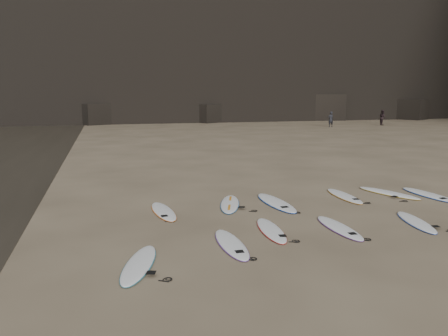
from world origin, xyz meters
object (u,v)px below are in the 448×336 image
object	(u,v)px
surfboard_3	(339,227)
person_b	(383,118)
surfboard_9	(389,193)
surfboard_8	(344,196)
surfboard_1	(231,244)
surfboard_4	(416,222)
surfboard_7	(276,202)
surfboard_2	(271,230)
surfboard_0	(139,264)
person_a	(331,119)
surfboard_6	(230,204)
surfboard_5	(163,211)
surfboard_10	(429,195)

from	to	relation	value
surfboard_3	person_b	size ratio (longest dim) A/B	1.29
surfboard_9	surfboard_8	bearing A→B (deg)	159.92
surfboard_1	surfboard_9	xyz separation A→B (m)	(7.14, 3.76, 0.00)
surfboard_4	surfboard_7	xyz separation A→B (m)	(-3.01, 3.13, 0.01)
surfboard_2	surfboard_7	distance (m)	3.01
surfboard_0	person_a	xyz separation A→B (m)	(23.66, 34.57, 0.82)
surfboard_3	surfboard_7	distance (m)	3.10
surfboard_7	person_b	xyz separation A→B (m)	(26.23, 31.54, 0.85)
surfboard_8	surfboard_9	bearing A→B (deg)	2.81
surfboard_1	person_a	bearing A→B (deg)	58.39
surfboard_9	person_b	distance (m)	38.07
surfboard_2	person_a	bearing A→B (deg)	65.03
surfboard_3	surfboard_4	xyz separation A→B (m)	(2.40, -0.10, -0.00)
surfboard_2	person_b	distance (m)	43.94
surfboard_7	surfboard_9	bearing A→B (deg)	1.44
person_a	person_b	size ratio (longest dim) A/B	0.96
surfboard_6	surfboard_5	bearing A→B (deg)	-153.45
surfboard_2	surfboard_7	size ratio (longest dim) A/B	0.80
person_b	surfboard_10	bearing A→B (deg)	160.10
surfboard_5	surfboard_9	xyz separation A→B (m)	(8.34, 0.33, 0.00)
surfboard_1	person_a	xyz separation A→B (m)	(21.39, 33.87, 0.82)
surfboard_7	surfboard_2	bearing A→B (deg)	-116.36
surfboard_0	surfboard_5	xyz separation A→B (m)	(1.07, 4.13, 0.00)
surfboard_0	surfboard_4	size ratio (longest dim) A/B	1.04
surfboard_0	person_a	distance (m)	41.90
surfboard_3	surfboard_4	size ratio (longest dim) A/B	1.05
surfboard_4	surfboard_2	bearing A→B (deg)	-171.12
surfboard_10	person_a	bearing A→B (deg)	64.44
surfboard_3	person_b	bearing A→B (deg)	54.66
surfboard_7	person_b	size ratio (longest dim) A/B	1.56
surfboard_7	surfboard_8	bearing A→B (deg)	3.99
surfboard_3	surfboard_5	distance (m)	5.30
surfboard_3	surfboard_10	world-z (taller)	surfboard_10
surfboard_9	person_a	xyz separation A→B (m)	(14.25, 30.10, 0.82)
surfboard_0	surfboard_5	world-z (taller)	surfboard_5
surfboard_0	surfboard_8	distance (m)	8.82
surfboard_1	surfboard_3	world-z (taller)	same
person_b	surfboard_0	bearing A→B (deg)	151.73
surfboard_2	surfboard_9	xyz separation A→B (m)	(5.80, 2.99, 0.01)
surfboard_4	surfboard_9	bearing A→B (deg)	79.78
surfboard_4	person_b	xyz separation A→B (m)	(23.21, 34.67, 0.86)
surfboard_5	surfboard_6	distance (m)	2.27
surfboard_2	surfboard_5	size ratio (longest dim) A/B	0.95
surfboard_5	surfboard_6	world-z (taller)	surfboard_6
surfboard_10	person_a	size ratio (longest dim) A/B	1.50
surfboard_3	surfboard_8	world-z (taller)	surfboard_8
surfboard_3	person_a	world-z (taller)	person_a
person_b	person_a	bearing A→B (deg)	111.76
surfboard_1	person_b	xyz separation A→B (m)	(28.82, 35.05, 0.85)
surfboard_1	person_b	distance (m)	45.38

